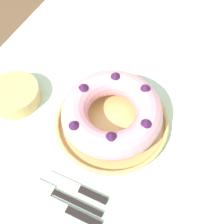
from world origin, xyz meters
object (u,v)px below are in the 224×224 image
fork (62,196)px  side_bowl (15,95)px  bundt_cake (112,112)px  serving_knife (68,210)px  serving_dish (112,121)px  cake_knife (80,189)px

fork → side_bowl: 0.33m
fork → side_bowl: (0.19, 0.27, 0.02)m
bundt_cake → side_bowl: bearing=97.5°
serving_knife → side_bowl: size_ratio=1.35×
serving_dish → bundt_cake: bearing=-97.6°
serving_dish → bundt_cake: 0.05m
bundt_cake → side_bowl: (-0.04, 0.30, -0.04)m
serving_dish → bundt_cake: bundt_cake is taller
serving_knife → cake_knife: bearing=0.2°
cake_knife → serving_knife: bearing=176.8°
serving_dish → side_bowl: bearing=97.5°
serving_dish → cake_knife: (-0.20, -0.01, -0.01)m
serving_knife → cake_knife: (0.05, -0.00, 0.00)m
serving_knife → side_bowl: bearing=58.7°
fork → side_bowl: side_bowl is taller
serving_knife → fork: bearing=56.1°
cake_knife → side_bowl: (0.16, 0.30, 0.02)m
bundt_cake → cake_knife: bundt_cake is taller
bundt_cake → serving_knife: size_ratio=1.35×
serving_dish → fork: size_ratio=1.70×
cake_knife → side_bowl: size_ratio=1.12×
fork → cake_knife: cake_knife is taller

